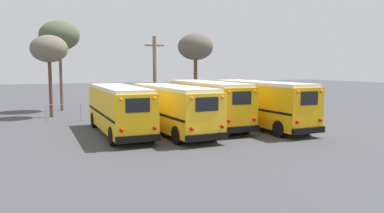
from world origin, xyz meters
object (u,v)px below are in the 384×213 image
at_px(utility_pole, 155,74).
at_px(bare_tree_2, 195,47).
at_px(bare_tree_1, 59,36).
at_px(school_bus_2, 207,102).
at_px(school_bus_3, 261,103).
at_px(school_bus_1, 172,107).
at_px(bare_tree_0, 49,49).
at_px(school_bus_0, 119,108).

relative_size(utility_pole, bare_tree_2, 0.88).
bearing_deg(bare_tree_1, school_bus_2, -59.71).
bearing_deg(bare_tree_1, school_bus_3, -54.69).
relative_size(school_bus_3, bare_tree_1, 1.11).
relative_size(school_bus_1, school_bus_3, 0.99).
height_order(school_bus_2, bare_tree_0, bare_tree_0).
bearing_deg(school_bus_1, utility_pole, 77.78).
height_order(school_bus_2, school_bus_3, school_bus_3).
bearing_deg(school_bus_1, bare_tree_1, 108.45).
bearing_deg(utility_pole, bare_tree_2, 40.74).
bearing_deg(bare_tree_2, school_bus_3, -98.67).
bearing_deg(school_bus_2, utility_pole, 96.03).
relative_size(school_bus_0, bare_tree_1, 1.11).
bearing_deg(bare_tree_1, bare_tree_2, 0.01).
distance_m(bare_tree_0, bare_tree_1, 5.02).
bearing_deg(school_bus_2, school_bus_3, -31.16).
relative_size(utility_pole, bare_tree_1, 0.81).
bearing_deg(bare_tree_2, school_bus_2, -111.32).
relative_size(school_bus_2, school_bus_3, 1.00).
relative_size(school_bus_0, bare_tree_0, 1.39).
relative_size(school_bus_0, utility_pole, 1.36).
height_order(utility_pole, bare_tree_2, bare_tree_2).
height_order(school_bus_1, school_bus_3, school_bus_3).
height_order(school_bus_3, bare_tree_2, bare_tree_2).
distance_m(school_bus_1, bare_tree_0, 13.92).
distance_m(school_bus_2, school_bus_3, 3.74).
bearing_deg(school_bus_3, bare_tree_1, 125.31).
bearing_deg(school_bus_0, bare_tree_2, 51.18).
bearing_deg(school_bus_2, bare_tree_2, 68.68).
relative_size(bare_tree_1, bare_tree_2, 1.09).
height_order(school_bus_0, bare_tree_0, bare_tree_0).
distance_m(school_bus_3, bare_tree_1, 21.13).
bearing_deg(school_bus_2, school_bus_0, -176.61).
distance_m(school_bus_0, school_bus_2, 6.42).
xyz_separation_m(school_bus_1, bare_tree_2, (8.95, 16.18, 4.76)).
relative_size(school_bus_0, school_bus_3, 0.99).
xyz_separation_m(school_bus_1, bare_tree_0, (-6.63, 11.55, 4.04)).
height_order(school_bus_3, bare_tree_1, bare_tree_1).
bearing_deg(school_bus_0, school_bus_3, -9.21).
xyz_separation_m(school_bus_2, utility_pole, (-0.95, 8.96, 1.87)).
bearing_deg(bare_tree_1, utility_pole, -36.98).
bearing_deg(bare_tree_0, school_bus_2, -45.77).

